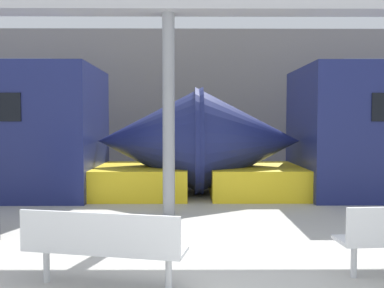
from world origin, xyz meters
name	(u,v)px	position (x,y,z in m)	size (l,w,h in m)	color
station_wall	(187,101)	(0.00, 11.30, 2.50)	(56.00, 0.20, 5.00)	gray
bench_near	(102,243)	(-0.84, 0.74, 0.51)	(1.81, 0.78, 0.85)	silver
support_column_near	(169,115)	(-0.31, 4.32, 1.91)	(0.23, 0.23, 3.81)	gray
canopy_beam	(168,5)	(-0.31, 4.32, 3.95)	(28.00, 0.60, 0.28)	#B7B7BC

